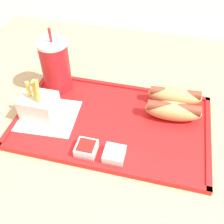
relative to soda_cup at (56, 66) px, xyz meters
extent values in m
cube|color=tan|center=(0.21, -0.09, -0.45)|extent=(1.12, 0.96, 0.74)
cube|color=red|center=(0.17, -0.09, -0.08)|extent=(0.47, 0.28, 0.01)
cube|color=red|center=(0.17, -0.23, -0.07)|extent=(0.47, 0.01, 0.00)
cube|color=red|center=(0.17, 0.04, -0.07)|extent=(0.47, 0.01, 0.00)
cube|color=red|center=(-0.05, -0.09, -0.07)|extent=(0.01, 0.28, 0.00)
cube|color=red|center=(0.40, -0.09, -0.07)|extent=(0.01, 0.28, 0.00)
cube|color=white|center=(0.01, -0.11, -0.07)|extent=(0.16, 0.14, 0.00)
cylinder|color=red|center=(0.00, 0.00, 0.00)|extent=(0.07, 0.07, 0.13)
cylinder|color=silver|center=(0.00, 0.00, 0.07)|extent=(0.08, 0.08, 0.01)
cylinder|color=red|center=(0.00, 0.00, 0.09)|extent=(0.01, 0.01, 0.03)
ellipsoid|color=tan|center=(0.31, 0.01, -0.05)|extent=(0.14, 0.06, 0.05)
cylinder|color=brown|center=(0.31, 0.01, -0.04)|extent=(0.13, 0.03, 0.02)
ellipsoid|color=tan|center=(0.31, -0.05, -0.05)|extent=(0.14, 0.06, 0.05)
cylinder|color=brown|center=(0.31, -0.05, -0.04)|extent=(0.13, 0.03, 0.03)
cube|color=silver|center=(0.00, -0.11, -0.04)|extent=(0.08, 0.07, 0.06)
cylinder|color=#E5C14C|center=(0.01, -0.13, 0.00)|extent=(0.01, 0.02, 0.09)
cylinder|color=#E5C14C|center=(-0.02, -0.11, -0.01)|extent=(0.01, 0.01, 0.07)
cylinder|color=#E5C14C|center=(0.00, -0.11, -0.01)|extent=(0.02, 0.01, 0.08)
cylinder|color=#E5C14C|center=(-0.01, -0.10, -0.01)|extent=(0.01, 0.01, 0.07)
cube|color=silver|center=(0.21, -0.20, -0.06)|extent=(0.04, 0.04, 0.02)
cube|color=white|center=(0.21, -0.20, -0.05)|extent=(0.04, 0.04, 0.00)
cube|color=silver|center=(0.14, -0.20, -0.06)|extent=(0.04, 0.04, 0.02)
cube|color=#B21914|center=(0.14, -0.20, -0.05)|extent=(0.04, 0.04, 0.00)
camera|label=1|loc=(0.28, -0.52, 0.40)|focal=42.00mm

